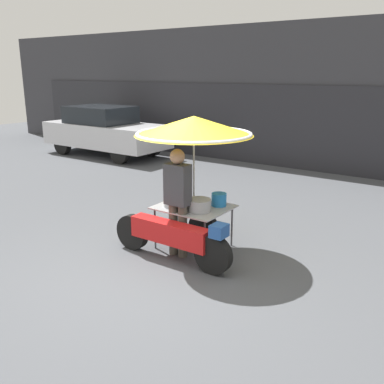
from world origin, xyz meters
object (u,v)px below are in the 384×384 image
(potted_plant, at_px, (77,129))
(vendor_person, at_px, (178,197))
(vendor_motorcycle_cart, at_px, (191,150))
(parked_car, at_px, (105,130))

(potted_plant, bearing_deg, vendor_person, -32.81)
(vendor_person, bearing_deg, vendor_motorcycle_cart, 85.84)
(vendor_motorcycle_cart, xyz_separation_m, parked_car, (-7.02, 4.89, -0.79))
(vendor_person, distance_m, potted_plant, 11.29)
(vendor_person, relative_size, parked_car, 0.38)
(vendor_motorcycle_cart, distance_m, potted_plant, 11.18)
(vendor_person, height_order, parked_car, vendor_person)
(vendor_motorcycle_cart, height_order, vendor_person, vendor_motorcycle_cart)
(potted_plant, bearing_deg, parked_car, -19.94)
(vendor_motorcycle_cart, bearing_deg, potted_plant, 148.64)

